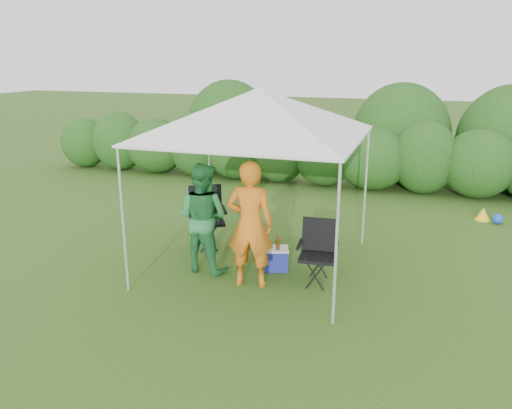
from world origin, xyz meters
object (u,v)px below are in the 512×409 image
(chair_left, at_px, (206,213))
(cooler, at_px, (275,259))
(man, at_px, (250,224))
(chair_right, at_px, (319,248))
(woman, at_px, (203,218))
(canopy, at_px, (258,113))

(chair_left, xyz_separation_m, cooler, (1.47, -0.65, -0.43))
(chair_left, distance_m, cooler, 1.67)
(chair_left, bearing_deg, man, -75.12)
(chair_right, height_order, chair_left, chair_left)
(chair_left, bearing_deg, woman, -98.18)
(chair_right, xyz_separation_m, man, (-0.93, -0.44, 0.41))
(canopy, distance_m, woman, 1.83)
(canopy, height_order, chair_left, canopy)
(chair_left, distance_m, man, 1.85)
(woman, relative_size, cooler, 3.42)
(woman, bearing_deg, cooler, -154.00)
(canopy, xyz_separation_m, man, (0.12, -0.75, -1.52))
(chair_left, relative_size, cooler, 2.12)
(woman, bearing_deg, chair_left, -60.55)
(cooler, bearing_deg, man, -125.16)
(canopy, bearing_deg, chair_right, -16.43)
(canopy, xyz_separation_m, chair_left, (-1.16, 0.54, -1.85))
(man, bearing_deg, canopy, -89.11)
(man, xyz_separation_m, cooler, (0.19, 0.64, -0.76))
(chair_right, bearing_deg, chair_left, 154.07)
(chair_right, height_order, man, man)
(chair_right, bearing_deg, cooler, 160.12)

